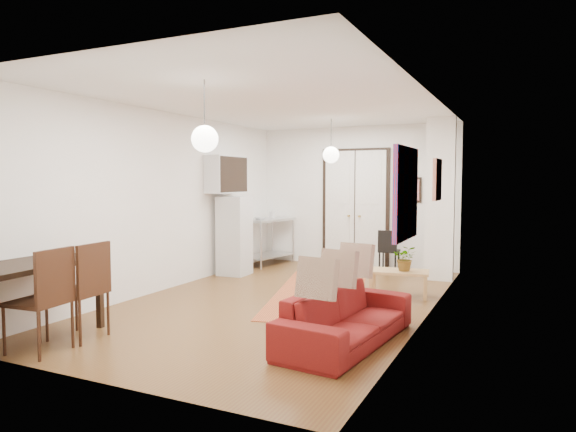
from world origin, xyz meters
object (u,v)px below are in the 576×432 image
at_px(sofa, 347,317).
at_px(black_side_chair, 390,247).
at_px(kitchen_counter, 267,234).
at_px(coffee_table, 399,274).
at_px(fridge, 234,236).
at_px(dining_table, 22,271).
at_px(dining_chair_near, 85,281).
at_px(dining_chair_far, 47,289).

bearing_deg(sofa, black_side_chair, 14.94).
bearing_deg(sofa, kitchen_counter, 43.42).
height_order(sofa, coffee_table, sofa).
distance_m(coffee_table, black_side_chair, 2.30).
distance_m(fridge, dining_table, 4.49).
relative_size(dining_chair_near, black_side_chair, 1.34).
distance_m(coffee_table, dining_chair_far, 4.95).
distance_m(dining_table, dining_chair_near, 0.66).
distance_m(kitchen_counter, dining_table, 5.82).
distance_m(dining_chair_near, black_side_chair, 6.13).
distance_m(sofa, black_side_chair, 4.79).
bearing_deg(coffee_table, fridge, 171.75).
height_order(coffee_table, dining_chair_far, dining_chair_far).
bearing_deg(dining_table, coffee_table, 51.14).
distance_m(kitchen_counter, fridge, 1.33).
bearing_deg(dining_chair_far, kitchen_counter, 179.92).
bearing_deg(dining_table, dining_chair_near, 46.50).
xyz_separation_m(dining_chair_near, dining_chair_far, (0.00, -0.51, 0.00)).
bearing_deg(kitchen_counter, coffee_table, -21.08).
relative_size(dining_chair_near, dining_chair_far, 1.00).
xyz_separation_m(coffee_table, kitchen_counter, (-3.24, 1.80, 0.29)).
bearing_deg(coffee_table, kitchen_counter, 150.92).
distance_m(sofa, dining_chair_near, 3.01).
bearing_deg(dining_chair_far, black_side_chair, 156.96).
height_order(coffee_table, dining_table, dining_table).
height_order(dining_chair_far, black_side_chair, dining_chair_far).
relative_size(coffee_table, dining_chair_far, 0.88).
relative_size(sofa, dining_chair_far, 1.85).
bearing_deg(kitchen_counter, sofa, -45.13).
xyz_separation_m(kitchen_counter, fridge, (-0.00, -1.33, 0.10)).
height_order(coffee_table, fridge, fridge).
xyz_separation_m(sofa, dining_chair_near, (-2.82, -1.02, 0.34)).
xyz_separation_m(dining_table, dining_chair_near, (0.44, 0.46, -0.15)).
height_order(sofa, kitchen_counter, kitchen_counter).
bearing_deg(dining_table, fridge, 90.00).
xyz_separation_m(kitchen_counter, dining_chair_far, (0.44, -5.87, -0.00)).
xyz_separation_m(sofa, coffee_table, (-0.02, 2.54, 0.05)).
distance_m(coffee_table, dining_table, 5.18).
bearing_deg(dining_chair_near, fridge, -178.13).
bearing_deg(sofa, fridge, 53.80).
relative_size(coffee_table, black_side_chair, 1.19).
height_order(kitchen_counter, black_side_chair, kitchen_counter).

